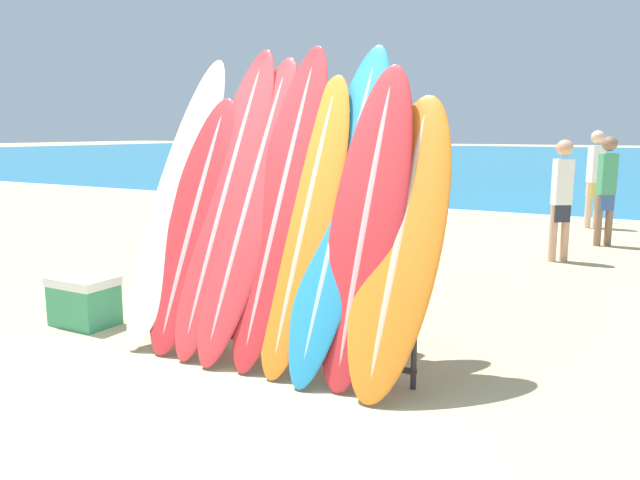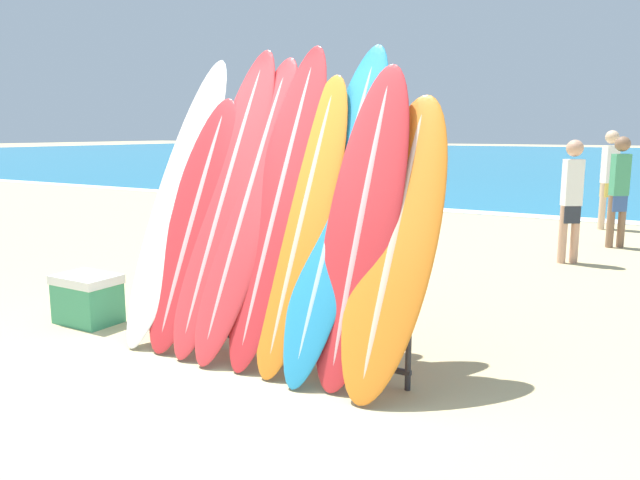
% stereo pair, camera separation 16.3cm
% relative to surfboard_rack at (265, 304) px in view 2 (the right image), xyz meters
% --- Properties ---
extents(ground_plane, '(160.00, 160.00, 0.00)m').
position_rel_surfboard_rack_xyz_m(ground_plane, '(-0.20, -0.65, -0.43)').
color(ground_plane, tan).
extents(ocean_water, '(120.00, 60.00, 0.01)m').
position_rel_surfboard_rack_xyz_m(ocean_water, '(-0.20, 38.56, -0.43)').
color(ocean_water, teal).
rests_on(ocean_water, ground_plane).
extents(surfboard_rack, '(2.36, 0.04, 0.78)m').
position_rel_surfboard_rack_xyz_m(surfboard_rack, '(0.00, 0.00, 0.00)').
color(surfboard_rack, '#28282D').
rests_on(surfboard_rack, ground_plane).
extents(surfboard_slot_0, '(0.50, 1.25, 2.34)m').
position_rel_surfboard_rack_xyz_m(surfboard_slot_0, '(-1.01, 0.18, 0.74)').
color(surfboard_slot_0, silver).
rests_on(surfboard_slot_0, ground_plane).
extents(surfboard_slot_1, '(0.58, 1.00, 1.99)m').
position_rel_surfboard_rack_xyz_m(surfboard_slot_1, '(-0.75, 0.08, 0.57)').
color(surfboard_slot_1, red).
rests_on(surfboard_slot_1, ground_plane).
extents(surfboard_slot_2, '(0.52, 1.25, 2.40)m').
position_rel_surfboard_rack_xyz_m(surfboard_slot_2, '(-0.50, 0.18, 0.77)').
color(surfboard_slot_2, red).
rests_on(surfboard_slot_2, ground_plane).
extents(surfboard_slot_3, '(0.52, 1.27, 2.32)m').
position_rel_surfboard_rack_xyz_m(surfboard_slot_3, '(-0.27, 0.17, 0.73)').
color(surfboard_slot_3, red).
rests_on(surfboard_slot_3, ground_plane).
extents(surfboard_slot_4, '(0.50, 1.17, 2.39)m').
position_rel_surfboard_rack_xyz_m(surfboard_slot_4, '(0.02, 0.18, 0.77)').
color(surfboard_slot_4, red).
rests_on(surfboard_slot_4, ground_plane).
extents(surfboard_slot_5, '(0.49, 1.04, 2.14)m').
position_rel_surfboard_rack_xyz_m(surfboard_slot_5, '(0.26, 0.12, 0.64)').
color(surfboard_slot_5, orange).
rests_on(surfboard_slot_5, ground_plane).
extents(surfboard_slot_6, '(0.50, 1.29, 2.37)m').
position_rel_surfboard_rack_xyz_m(surfboard_slot_6, '(0.51, 0.20, 0.76)').
color(surfboard_slot_6, teal).
rests_on(surfboard_slot_6, ground_plane).
extents(surfboard_slot_7, '(0.54, 0.96, 2.19)m').
position_rel_surfboard_rack_xyz_m(surfboard_slot_7, '(0.75, 0.11, 0.67)').
color(surfboard_slot_7, red).
rests_on(surfboard_slot_7, ground_plane).
extents(surfboard_slot_8, '(0.59, 1.06, 1.97)m').
position_rel_surfboard_rack_xyz_m(surfboard_slot_8, '(1.01, 0.08, 0.56)').
color(surfboard_slot_8, orange).
rests_on(surfboard_slot_8, ground_plane).
extents(person_near_water, '(0.29, 0.29, 1.72)m').
position_rel_surfboard_rack_xyz_m(person_near_water, '(1.42, 8.23, 0.51)').
color(person_near_water, beige).
rests_on(person_near_water, ground_plane).
extents(person_mid_beach, '(0.27, 0.26, 1.60)m').
position_rel_surfboard_rack_xyz_m(person_mid_beach, '(1.35, 4.86, 0.44)').
color(person_mid_beach, tan).
rests_on(person_mid_beach, ground_plane).
extents(person_far_left, '(0.28, 0.26, 1.63)m').
position_rel_surfboard_rack_xyz_m(person_far_left, '(1.76, 6.40, 0.46)').
color(person_far_left, '#846047').
rests_on(person_far_left, ground_plane).
extents(cooler_box, '(0.55, 0.40, 0.44)m').
position_rel_surfboard_rack_xyz_m(cooler_box, '(-1.90, -0.09, -0.20)').
color(cooler_box, '#389366').
rests_on(cooler_box, ground_plane).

